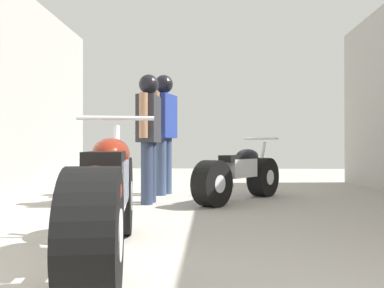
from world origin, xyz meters
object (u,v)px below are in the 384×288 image
motorcycle_black_naked (239,175)px  mechanic_in_blue (164,123)px  mechanic_with_helmet (149,126)px  motorcycle_maroon_cruiser (107,199)px

motorcycle_black_naked → mechanic_in_blue: 1.47m
motorcycle_black_naked → mechanic_with_helmet: (-1.15, -0.25, 0.64)m
mechanic_in_blue → mechanic_with_helmet: bearing=-95.0°
motorcycle_maroon_cruiser → mechanic_in_blue: bearing=90.9°
motorcycle_maroon_cruiser → mechanic_with_helmet: bearing=93.1°
motorcycle_black_naked → mechanic_with_helmet: size_ratio=0.98×
motorcycle_black_naked → mechanic_in_blue: bearing=147.7°
motorcycle_maroon_cruiser → mechanic_in_blue: mechanic_in_blue is taller
motorcycle_black_naked → mechanic_in_blue: size_ratio=0.89×
mechanic_in_blue → mechanic_with_helmet: (-0.08, -0.92, -0.10)m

